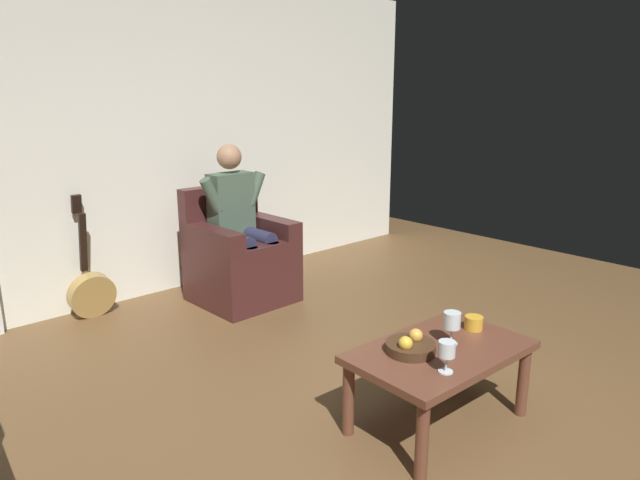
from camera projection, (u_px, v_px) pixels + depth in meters
The scene contains 10 objects.
ground_plane at pixel (472, 457), 2.74m from camera, with size 7.56×7.56×0.00m, color brown.
wall_back at pixel (145, 138), 4.67m from camera, with size 6.09×0.06×2.64m, color white.
armchair at pixel (240, 260), 4.72m from camera, with size 0.72×0.72×0.93m.
person_seated at pixel (240, 219), 4.61m from camera, with size 0.62×0.55×1.28m.
coffee_table at pixel (440, 360), 2.93m from camera, with size 0.95×0.61×0.43m.
guitar at pixel (91, 290), 4.39m from camera, with size 0.35×0.23×0.95m.
wine_glass_near at pixel (447, 351), 2.64m from camera, with size 0.08×0.08×0.15m.
wine_glass_far at pixel (452, 322), 2.93m from camera, with size 0.09×0.09×0.17m.
fruit_bowl at pixel (410, 346), 2.86m from camera, with size 0.25×0.25×0.11m.
candle_jar at pixel (474, 323), 3.13m from camera, with size 0.10×0.10×0.07m, color gold.
Camera 1 is at (2.16, 1.26, 1.70)m, focal length 32.23 mm.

